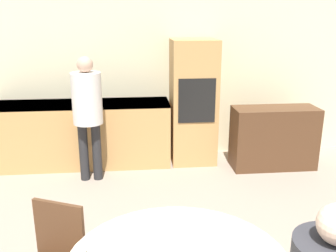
{
  "coord_description": "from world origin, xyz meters",
  "views": [
    {
      "loc": [
        -0.36,
        -0.43,
        2.08
      ],
      "look_at": [
        -0.04,
        2.84,
        1.09
      ],
      "focal_mm": 40.0,
      "sensor_mm": 36.0,
      "label": 1
    }
  ],
  "objects": [
    {
      "name": "salt_shaker",
      "position": [
        -0.67,
        1.46,
        0.78
      ],
      "size": [
        0.03,
        0.03,
        0.09
      ],
      "color": "white",
      "rests_on": "dining_table"
    },
    {
      "name": "sideboard",
      "position": [
        1.58,
        4.31,
        0.43
      ],
      "size": [
        1.15,
        0.45,
        0.85
      ],
      "color": "#51331E",
      "rests_on": "ground_plane"
    },
    {
      "name": "oven_unit",
      "position": [
        0.5,
        4.67,
        0.87
      ],
      "size": [
        0.63,
        0.59,
        1.74
      ],
      "color": "tan",
      "rests_on": "ground_plane"
    },
    {
      "name": "kitchen_counter",
      "position": [
        -1.06,
        4.66,
        0.46
      ],
      "size": [
        2.42,
        0.6,
        0.9
      ],
      "color": "tan",
      "rests_on": "ground_plane"
    },
    {
      "name": "wall_back",
      "position": [
        0.0,
        5.01,
        1.3
      ],
      "size": [
        6.24,
        0.05,
        2.6
      ],
      "color": "beige",
      "rests_on": "ground_plane"
    },
    {
      "name": "person_standing",
      "position": [
        -0.91,
        4.14,
        0.98
      ],
      "size": [
        0.37,
        0.37,
        1.59
      ],
      "color": "#262628",
      "rests_on": "ground_plane"
    }
  ]
}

